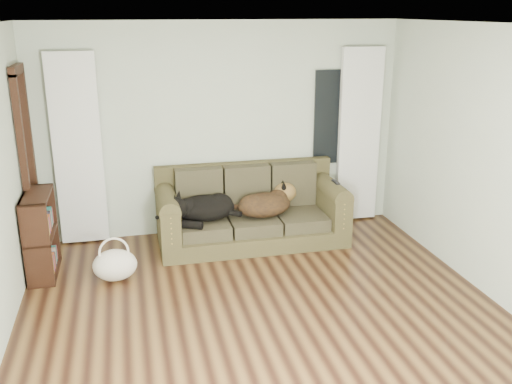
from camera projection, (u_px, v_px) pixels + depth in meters
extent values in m
plane|color=black|center=(271.00, 328.00, 5.10)|extent=(5.00, 5.00, 0.00)
plane|color=white|center=(273.00, 25.00, 4.30)|extent=(5.00, 5.00, 0.00)
cube|color=beige|center=(221.00, 130.00, 7.02)|extent=(4.50, 0.04, 2.60)
cube|color=beige|center=(511.00, 172.00, 5.18)|extent=(0.04, 5.00, 2.60)
cube|color=white|center=(78.00, 150.00, 6.62)|extent=(0.55, 0.08, 2.25)
cube|color=white|center=(359.00, 136.00, 7.38)|extent=(0.55, 0.08, 2.25)
cube|color=black|center=(333.00, 117.00, 7.27)|extent=(0.50, 0.03, 1.20)
cube|color=black|center=(29.00, 170.00, 6.20)|extent=(0.07, 0.60, 2.10)
cube|color=#2F2919|center=(251.00, 207.00, 6.85)|extent=(2.23, 0.96, 0.91)
ellipsoid|color=black|center=(202.00, 210.00, 6.66)|extent=(0.72, 0.51, 0.30)
ellipsoid|color=black|center=(266.00, 204.00, 6.84)|extent=(0.77, 0.60, 0.31)
cube|color=black|center=(336.00, 182.00, 6.86)|extent=(0.05, 0.18, 0.02)
ellipsoid|color=beige|center=(115.00, 266.00, 5.95)|extent=(0.53, 0.45, 0.33)
cube|color=black|center=(40.00, 230.00, 5.99)|extent=(0.29, 0.73, 0.90)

